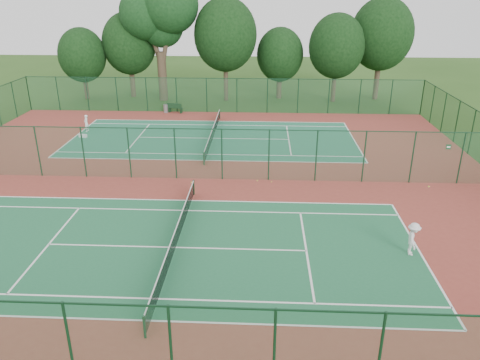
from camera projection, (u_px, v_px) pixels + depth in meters
The scene contains 19 objects.
ground at pixel (199, 179), 31.34m from camera, with size 120.00×120.00×0.00m, color #284B17.
red_pad at pixel (199, 179), 31.34m from camera, with size 40.00×36.00×0.01m, color maroon.
court_near at pixel (176, 248), 23.03m from camera, with size 23.77×10.97×0.01m, color #1E603A.
court_far at pixel (213, 138), 39.65m from camera, with size 23.77×10.97×0.01m, color #216849.
fence_north at pixel (222, 95), 47.29m from camera, with size 40.00×0.09×3.50m.
fence_south at pixel (121, 351), 14.06m from camera, with size 40.00×0.09×3.50m.
fence_divider at pixel (199, 154), 30.67m from camera, with size 40.00×0.09×3.50m.
tennis_net_near at pixel (175, 238), 22.83m from camera, with size 0.10×12.90×0.97m.
tennis_net_far at pixel (213, 132), 39.44m from camera, with size 0.10×12.90×0.97m.
player_near at pixel (413, 239), 22.16m from camera, with size 1.07×0.61×1.65m, color silver.
player_far at pixel (86, 123), 41.25m from camera, with size 0.55×0.36×1.50m, color white.
trash_bin at pixel (166, 108), 47.68m from camera, with size 0.46×0.46×0.83m, color gray.
bench at pixel (175, 108), 47.53m from camera, with size 1.68×0.91×1.00m.
kit_bag at pixel (83, 136), 39.89m from camera, with size 0.69×0.26×0.26m, color silver.
stray_ball_a at pixel (271, 182), 30.73m from camera, with size 0.07×0.07×0.07m, color #D1DA32.
stray_ball_b at pixel (257, 180), 30.93m from camera, with size 0.07×0.07×0.07m, color #CFEF37.
stray_ball_c at pixel (191, 182), 30.63m from camera, with size 0.08×0.08×0.08m, color #CCE134.
big_tree at pixel (160, 13), 49.79m from camera, with size 8.60×6.30×13.21m.
evergreen_row at pixel (231, 99), 53.70m from camera, with size 39.00×5.00×12.00m, color black, non-canonical shape.
Camera 1 is at (4.13, -28.83, 11.90)m, focal length 35.00 mm.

